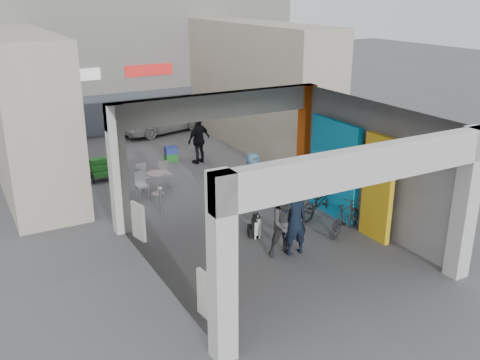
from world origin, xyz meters
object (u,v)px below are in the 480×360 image
produce_stand (106,172)px  man_crates (199,140)px  bicycle_rear (345,218)px  white_van (161,118)px  cafe_set (151,183)px  bicycle_front (320,201)px  man_back_turned (286,224)px  man_with_dog (295,221)px  man_elderly (252,177)px  border_collie (255,227)px

produce_stand → man_crates: size_ratio=0.63×
bicycle_rear → white_van: size_ratio=0.38×
cafe_set → bicycle_rear: (3.45, -5.51, 0.15)m
produce_stand → man_crates: (3.63, 0.19, 0.60)m
bicycle_front → white_van: size_ratio=0.44×
cafe_set → produce_stand: size_ratio=1.22×
bicycle_rear → produce_stand: bearing=10.4°
bicycle_front → white_van: white_van is taller
man_back_turned → bicycle_front: man_back_turned is taller
bicycle_front → man_with_dog: bearing=111.0°
man_back_turned → bicycle_rear: man_back_turned is taller
man_elderly → man_back_turned: bearing=-120.3°
produce_stand → man_with_dog: (2.59, -7.65, 0.59)m
produce_stand → white_van: 6.57m
bicycle_rear → man_back_turned: bearing=76.4°
border_collie → man_crates: size_ratio=0.40×
man_with_dog → man_elderly: bearing=-98.7°
man_elderly → white_van: size_ratio=0.39×
border_collie → man_with_dog: man_with_dog is taller
border_collie → man_elderly: 2.58m
man_with_dog → white_van: size_ratio=0.45×
white_van → man_with_dog: bearing=159.5°
bicycle_front → white_van: (-0.51, 11.26, 0.21)m
man_crates → bicycle_front: size_ratio=1.02×
cafe_set → man_crates: (2.65, 2.05, 0.60)m
man_crates → bicycle_front: (0.91, -6.29, -0.44)m
man_crates → bicycle_rear: bearing=75.4°
produce_stand → white_van: bearing=29.1°
bicycle_rear → white_van: white_van is taller
man_with_dog → white_van: (1.45, 12.82, -0.21)m
man_with_dog → bicycle_front: bearing=-136.7°
produce_stand → man_elderly: (3.43, -4.15, 0.48)m
produce_stand → border_collie: (2.22, -6.37, -0.01)m
cafe_set → bicycle_front: bearing=-49.9°
man_elderly → bicycle_front: (1.12, -1.95, -0.32)m
man_crates → bicycle_rear: man_crates is taller
border_collie → man_elderly: size_ratio=0.46×
produce_stand → bicycle_front: (4.54, -6.10, 0.16)m
man_with_dog → man_back_turned: size_ratio=1.05×
border_collie → bicycle_front: bicycle_front is taller
border_collie → white_van: (1.82, 11.54, 0.39)m
bicycle_rear → bicycle_front: bearing=-26.0°
man_back_turned → white_van: (1.69, 12.78, -0.17)m
man_crates → cafe_set: bearing=17.1°
produce_stand → bicycle_rear: size_ratio=0.76×
produce_stand → man_back_turned: bearing=-95.7°
produce_stand → man_with_dog: 8.10m
border_collie → man_crates: bearing=100.1°
man_with_dog → bicycle_front: (1.95, 1.56, -0.43)m
produce_stand → border_collie: size_ratio=1.59×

